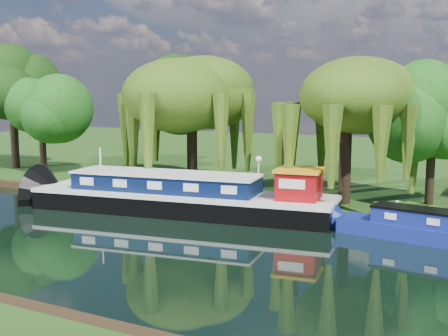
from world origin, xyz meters
The scene contains 12 objects.
ground centered at (0.00, 0.00, 0.00)m, with size 120.00×120.00×0.00m, color black.
far_bank centered at (0.00, 34.00, 0.23)m, with size 120.00×52.00×0.45m, color #183D10.
dutch_barge centered at (-2.40, 6.71, 0.91)m, with size 17.81×6.43×3.68m.
willow_left centered at (-5.35, 12.54, 6.42)m, with size 6.85×6.85×8.21m.
willow_right centered at (5.43, 11.52, 5.91)m, with size 6.14×6.14×7.48m.
tree_far_left centered at (-18.86, 12.27, 5.55)m, with size 4.62×4.62×7.44m.
tree_far_back centered at (-23.29, 13.48, 6.89)m, with size 5.50×5.50×9.24m.
tree_far_mid centered at (-6.81, 15.09, 6.14)m, with size 5.04×5.04×8.24m.
tree_far_right centered at (9.80, 13.51, 5.26)m, with size 4.26×4.26×6.98m.
lamppost centered at (0.50, 10.50, 2.42)m, with size 0.36×0.36×2.56m.
mooring_posts centered at (-0.50, 8.40, 0.95)m, with size 19.16×0.16×1.00m.
reeds_near centered at (6.87, -7.57, 0.55)m, with size 33.70×1.50×1.10m.
Camera 1 is at (14.18, -19.72, 6.77)m, focal length 45.00 mm.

